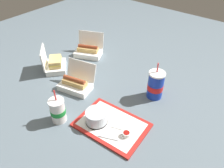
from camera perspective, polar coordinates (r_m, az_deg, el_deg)
ground_plane at (r=1.43m, az=-0.97°, el=-1.16°), size 3.20×3.20×0.00m
food_tray at (r=1.20m, az=-0.10°, el=-10.62°), size 0.39×0.28×0.01m
cake_container at (r=1.18m, az=-4.09°, el=-8.63°), size 0.12×0.12×0.07m
ketchup_cup at (r=1.13m, az=3.77°, el=-12.91°), size 0.04×0.04×0.02m
napkin_stack at (r=1.20m, az=2.47°, el=-9.92°), size 0.13×0.13×0.00m
plastic_fork at (r=1.13m, az=-0.79°, el=-13.85°), size 0.11×0.05×0.00m
clamshell_hotdog_back at (r=1.42m, az=-9.41°, el=0.14°), size 0.24×0.21×0.16m
clamshell_sandwich_center at (r=1.63m, az=-14.76°, el=5.02°), size 0.23×0.23×0.18m
clamshell_hotdog_right at (r=1.77m, az=-6.14°, el=8.72°), size 0.26×0.24×0.17m
soda_cup_front at (r=1.21m, az=-13.96°, el=-6.75°), size 0.09×0.09×0.20m
soda_cup_left at (r=1.34m, az=11.30°, el=-0.28°), size 0.10×0.10×0.24m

